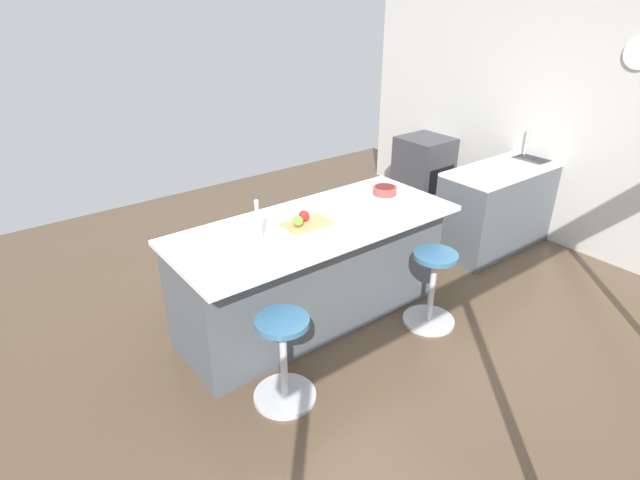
# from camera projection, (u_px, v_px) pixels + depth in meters

# --- Properties ---
(ground_plane) EXTENTS (7.61, 7.61, 0.00)m
(ground_plane) POSITION_uv_depth(u_px,v_px,m) (349.00, 326.00, 4.32)
(ground_plane) COLOR brown
(interior_partition_left) EXTENTS (0.15, 5.43, 2.87)m
(interior_partition_left) POSITION_uv_depth(u_px,v_px,m) (568.00, 110.00, 5.27)
(interior_partition_left) COLOR beige
(interior_partition_left) RESTS_ON ground_plane
(sink_cabinet) EXTENTS (2.02, 0.60, 1.18)m
(sink_cabinet) POSITION_uv_depth(u_px,v_px,m) (516.00, 200.00, 5.65)
(sink_cabinet) COLOR #4C5156
(sink_cabinet) RESTS_ON ground_plane
(oven_range) EXTENTS (0.60, 0.61, 0.87)m
(oven_range) POSITION_uv_depth(u_px,v_px,m) (423.00, 171.00, 6.62)
(oven_range) COLOR #38383D
(oven_range) RESTS_ON ground_plane
(kitchen_island) EXTENTS (2.34, 0.97, 0.93)m
(kitchen_island) POSITION_uv_depth(u_px,v_px,m) (313.00, 270.00, 4.24)
(kitchen_island) COLOR #4C5156
(kitchen_island) RESTS_ON ground_plane
(stool_by_window) EXTENTS (0.44, 0.44, 0.66)m
(stool_by_window) POSITION_uv_depth(u_px,v_px,m) (432.00, 291.00, 4.24)
(stool_by_window) COLOR #B7B7BC
(stool_by_window) RESTS_ON ground_plane
(stool_middle) EXTENTS (0.44, 0.44, 0.66)m
(stool_middle) POSITION_uv_depth(u_px,v_px,m) (284.00, 362.00, 3.43)
(stool_middle) COLOR #B7B7BC
(stool_middle) RESTS_ON ground_plane
(cutting_board) EXTENTS (0.36, 0.24, 0.02)m
(cutting_board) POSITION_uv_depth(u_px,v_px,m) (307.00, 224.00, 3.95)
(cutting_board) COLOR tan
(cutting_board) RESTS_ON kitchen_island
(apple_green) EXTENTS (0.08, 0.08, 0.08)m
(apple_green) POSITION_uv_depth(u_px,v_px,m) (298.00, 221.00, 3.86)
(apple_green) COLOR #609E2D
(apple_green) RESTS_ON cutting_board
(apple_red) EXTENTS (0.09, 0.09, 0.09)m
(apple_red) POSITION_uv_depth(u_px,v_px,m) (304.00, 216.00, 3.95)
(apple_red) COLOR red
(apple_red) RESTS_ON cutting_board
(water_bottle) EXTENTS (0.06, 0.06, 0.31)m
(water_bottle) POSITION_uv_depth(u_px,v_px,m) (258.00, 225.00, 3.66)
(water_bottle) COLOR silver
(water_bottle) RESTS_ON kitchen_island
(fruit_bowl) EXTENTS (0.21, 0.21, 0.07)m
(fruit_bowl) POSITION_uv_depth(u_px,v_px,m) (385.00, 190.00, 4.52)
(fruit_bowl) COLOR #993833
(fruit_bowl) RESTS_ON kitchen_island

